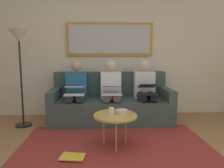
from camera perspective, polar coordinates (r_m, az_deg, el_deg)
The scene contains 15 objects.
wall_rear at distance 4.46m, azimuth -0.63°, elevation 8.58°, with size 6.00×0.12×2.60m, color beige.
area_rug at distance 2.98m, azimuth 0.92°, elevation -16.64°, with size 2.60×1.80×0.01m, color maroon.
couch at distance 4.09m, azimuth -0.32°, elevation -5.32°, with size 2.20×0.90×0.90m.
framed_mirror at distance 4.38m, azimuth -0.58°, elevation 11.87°, with size 1.73×0.05×0.66m.
coffee_table at distance 2.88m, azimuth 0.85°, elevation -8.50°, with size 0.59×0.59×0.45m.
cup at distance 2.90m, azimuth -0.17°, elevation -7.16°, with size 0.07×0.07×0.09m, color silver.
bowl at distance 2.95m, azimuth 2.64°, elevation -7.31°, with size 0.16×0.16×0.05m, color beige.
person_left at distance 4.04m, azimuth 8.83°, elevation -1.25°, with size 0.38×0.58×1.14m.
laptop_black at distance 3.82m, azimuth 9.54°, elevation -1.45°, with size 0.30×0.39×0.17m.
person_middle at distance 3.96m, azimuth -0.27°, elevation -1.35°, with size 0.38×0.58×1.14m.
laptop_silver at distance 3.72m, azimuth -0.09°, elevation -1.56°, with size 0.34×0.38×0.16m.
person_right at distance 3.98m, azimuth -9.51°, elevation -1.41°, with size 0.38×0.58×1.14m.
laptop_white at distance 3.74m, azimuth -9.94°, elevation -1.75°, with size 0.34×0.34×0.14m.
magazine_stack at distance 2.75m, azimuth -10.40°, elevation -18.59°, with size 0.33×0.26×0.03m.
standing_lamp at distance 3.95m, azimuth -23.50°, elevation 9.09°, with size 0.32×0.32×1.66m.
Camera 1 is at (0.19, 1.86, 1.23)m, focal length 34.27 mm.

